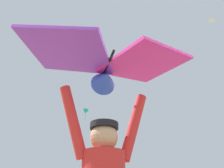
% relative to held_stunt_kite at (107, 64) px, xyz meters
% --- Properties ---
extents(held_stunt_kite, '(1.64, 1.09, 0.39)m').
position_rel_held_stunt_kite_xyz_m(held_stunt_kite, '(0.00, 0.00, 0.00)').
color(held_stunt_kite, black).
extents(distant_kite_teal_high_right, '(1.06, 1.14, 1.77)m').
position_rel_held_stunt_kite_xyz_m(distant_kite_teal_high_right, '(-4.83, 26.20, 9.98)').
color(distant_kite_teal_high_right, '#19B2AD').
extents(distant_kite_orange_high_left, '(1.37, 1.29, 2.25)m').
position_rel_held_stunt_kite_xyz_m(distant_kite_orange_high_left, '(-2.00, 22.14, 16.50)').
color(distant_kite_orange_high_left, orange).
extents(distant_kite_white_mid_left, '(0.79, 0.81, 0.32)m').
position_rel_held_stunt_kite_xyz_m(distant_kite_white_mid_left, '(10.62, 16.71, 17.01)').
color(distant_kite_white_mid_left, white).
extents(distant_kite_purple_overhead_distant, '(0.68, 0.68, 0.19)m').
position_rel_held_stunt_kite_xyz_m(distant_kite_purple_overhead_distant, '(-2.03, 16.75, 2.93)').
color(distant_kite_purple_overhead_distant, purple).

